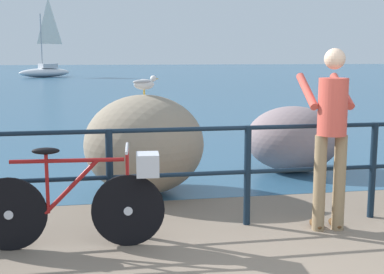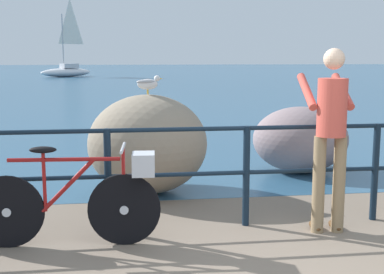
% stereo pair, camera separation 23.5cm
% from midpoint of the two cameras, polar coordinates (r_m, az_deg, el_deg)
% --- Properties ---
extents(ground_plane, '(120.00, 120.00, 0.10)m').
position_cam_midpoint_polar(ground_plane, '(23.04, -4.32, 4.63)').
color(ground_plane, '#756656').
extents(sea_surface, '(120.00, 90.00, 0.01)m').
position_cam_midpoint_polar(sea_surface, '(50.96, -6.18, 7.06)').
color(sea_surface, '#2D5675').
rests_on(sea_surface, ground_plane).
extents(promenade_railing, '(8.31, 0.07, 1.02)m').
position_cam_midpoint_polar(promenade_railing, '(5.20, 7.34, -2.99)').
color(promenade_railing, black).
rests_on(promenade_railing, ground_plane).
extents(bicycle, '(1.70, 0.48, 0.92)m').
position_cam_midpoint_polar(bicycle, '(4.73, -10.64, -6.44)').
color(bicycle, black).
rests_on(bicycle, ground_plane).
extents(person_at_railing, '(0.48, 0.65, 1.78)m').
position_cam_midpoint_polar(person_at_railing, '(5.13, 16.34, 0.59)').
color(person_at_railing, '#8C7251').
rests_on(person_at_railing, ground_plane).
extents(breakwater_boulder_main, '(1.49, 1.40, 1.24)m').
position_cam_midpoint_polar(breakwater_boulder_main, '(6.43, -3.89, -0.79)').
color(breakwater_boulder_main, gray).
rests_on(breakwater_boulder_main, ground).
extents(breakwater_boulder_right, '(1.41, 1.26, 0.97)m').
position_cam_midpoint_polar(breakwater_boulder_right, '(7.81, 12.76, -0.25)').
color(breakwater_boulder_right, gray).
rests_on(breakwater_boulder_right, ground).
extents(seagull, '(0.34, 0.17, 0.23)m').
position_cam_midpoint_polar(seagull, '(6.38, -3.85, 5.98)').
color(seagull, gold).
rests_on(seagull, breakwater_boulder_main).
extents(sailboat, '(4.31, 3.66, 6.16)m').
position_cam_midpoint_polar(sailboat, '(42.50, -13.56, 7.44)').
color(sailboat, white).
rests_on(sailboat, sea_surface).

